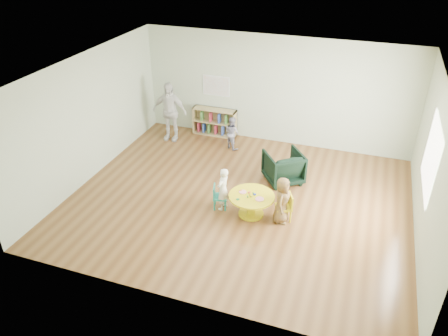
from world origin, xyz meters
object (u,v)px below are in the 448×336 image
Objects in this scene: kid_chair_right at (286,206)px; bookshelf at (215,122)px; adult_caretaker at (169,112)px; kid_chair_left at (218,196)px; activity_table at (251,201)px; child_left at (223,189)px; toddler at (232,133)px; child_right at (282,200)px; armchair at (283,167)px.

bookshelf is at bearing 15.29° from kid_chair_right.
kid_chair_left is at bearing -52.00° from adult_caretaker.
kid_chair_right is at bearing 6.16° from activity_table.
adult_caretaker is at bearing -124.56° from child_left.
activity_table is 1.77× the size of kid_chair_left.
kid_chair_right reaches higher than activity_table.
child_left is at bearing 134.15° from toddler.
child_right is at bearing 72.74° from kid_chair_left.
armchair is (1.03, 1.47, 0.09)m from kid_chair_left.
child_right is at bearing 65.01° from armchair.
adult_caretaker reaches higher than bookshelf.
armchair reaches higher than kid_chair_left.
adult_caretaker is at bearing 30.91° from toddler.
bookshelf is (-2.00, 3.29, 0.05)m from activity_table.
child_right reaches higher than bookshelf.
kid_chair_left is 1.39m from kid_chair_right.
child_left is at bearing -66.95° from bookshelf.
bookshelf is 1.51× the size of armchair.
child_right is (0.30, -1.50, 0.13)m from armchair.
armchair is 1.99m from toddler.
adult_caretaker is at bearing 30.87° from kid_chair_right.
toddler reaches higher than activity_table.
activity_table is 0.76× the size of bookshelf.
bookshelf is 0.96m from toddler.
child_right reaches higher than kid_chair_left.
bookshelf is at bearing -144.23° from child_left.
activity_table is 0.64m from child_right.
child_right is (-0.06, -0.09, 0.18)m from kid_chair_right.
armchair is (2.32, -1.81, -0.00)m from bookshelf.
kid_chair_left is at bearing 18.87° from armchair.
toddler is at bearing 176.30° from kid_chair_left.
adult_caretaker is (-1.72, -0.04, 0.36)m from toddler.
toddler is (-0.68, 2.64, -0.03)m from child_left.
child_left reaches higher than kid_chair_left.
kid_chair_left is 0.33× the size of adult_caretaker.
toddler is at bearing 35.41° from child_right.
child_left is 0.95× the size of child_right.
activity_table is at bearing 72.80° from kid_chair_left.
armchair is at bearing 129.01° from kid_chair_left.
child_right reaches higher than child_left.
armchair is 0.50× the size of adult_caretaker.
adult_caretaker reaches higher than child_left.
child_right reaches higher than activity_table.
bookshelf is at bearing -74.07° from armchair.
activity_table is at bearing 88.66° from child_right.
armchair is 0.82× the size of child_right.
toddler is at bearing -152.86° from child_left.
toddler is (-1.90, 2.67, -0.06)m from child_right.
adult_caretaker is at bearing -146.47° from bookshelf.
toddler is at bearing -2.24° from adult_caretaker.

